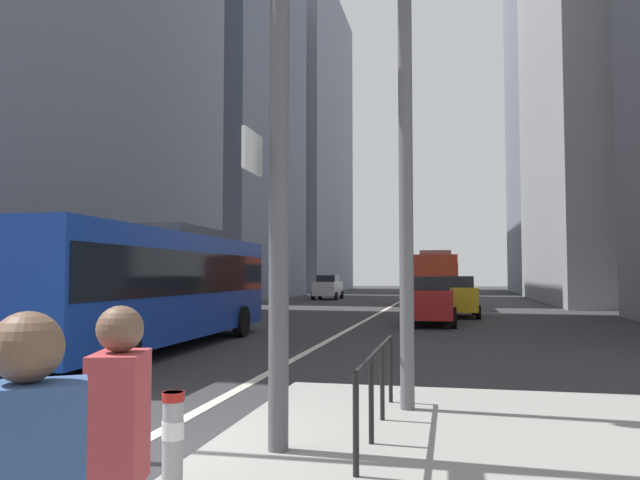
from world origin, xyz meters
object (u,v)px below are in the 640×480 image
object	(u,v)px
car_receding_near	(456,296)
pedestrian_waiting	(118,462)
city_bus_red_receding	(437,277)
car_receding_far	(430,300)
city_bus_blue_oncoming	(155,281)
car_oncoming_mid	(328,287)
traffic_signal_gantry	(119,97)
street_lamp_post	(405,48)
bollard_right	(173,436)

from	to	relation	value
car_receding_near	pedestrian_waiting	distance (m)	27.55
city_bus_red_receding	car_receding_near	distance (m)	9.18
car_receding_near	car_receding_far	bearing A→B (deg)	-101.70
car_receding_near	car_receding_far	xyz separation A→B (m)	(-1.05, -5.05, 0.00)
city_bus_blue_oncoming	car_oncoming_mid	xyz separation A→B (m)	(-1.92, 33.72, -0.85)
traffic_signal_gantry	street_lamp_post	bearing A→B (deg)	36.51
city_bus_blue_oncoming	city_bus_red_receding	world-z (taller)	same
city_bus_blue_oncoming	city_bus_red_receding	bearing A→B (deg)	73.75
pedestrian_waiting	car_receding_near	bearing A→B (deg)	86.14
car_receding_far	car_oncoming_mid	bearing A→B (deg)	110.48
city_bus_blue_oncoming	city_bus_red_receding	size ratio (longest dim) A/B	1.10
city_bus_blue_oncoming	traffic_signal_gantry	world-z (taller)	traffic_signal_gantry
city_bus_blue_oncoming	car_receding_near	distance (m)	16.95
car_receding_near	bollard_right	xyz separation A→B (m)	(-2.62, -25.24, -0.36)
city_bus_blue_oncoming	bollard_right	distance (m)	11.75
car_oncoming_mid	bollard_right	bearing A→B (deg)	-80.53
car_receding_far	city_bus_blue_oncoming	bearing A→B (deg)	-125.43
car_receding_far	traffic_signal_gantry	size ratio (longest dim) A/B	0.75
car_oncoming_mid	pedestrian_waiting	distance (m)	47.02
traffic_signal_gantry	bollard_right	size ratio (longest dim) A/B	6.99
car_oncoming_mid	street_lamp_post	bearing A→B (deg)	-77.26
city_bus_red_receding	street_lamp_post	size ratio (longest dim) A/B	1.36
city_bus_red_receding	city_bus_blue_oncoming	bearing A→B (deg)	-106.25
city_bus_blue_oncoming	car_receding_near	xyz separation A→B (m)	(8.04, 14.89, -0.85)
city_bus_red_receding	car_receding_far	bearing A→B (deg)	-89.94
city_bus_blue_oncoming	car_receding_far	size ratio (longest dim) A/B	2.66
car_oncoming_mid	traffic_signal_gantry	xyz separation A→B (m)	(5.96, -42.66, 3.11)
pedestrian_waiting	bollard_right	bearing A→B (deg)	108.76
car_receding_near	traffic_signal_gantry	xyz separation A→B (m)	(-4.01, -23.83, 3.11)
city_bus_red_receding	pedestrian_waiting	xyz separation A→B (m)	(-0.79, -36.56, -0.72)
car_receding_far	pedestrian_waiting	world-z (taller)	car_receding_far
car_oncoming_mid	bollard_right	world-z (taller)	car_oncoming_mid
car_receding_far	street_lamp_post	size ratio (longest dim) A/B	0.56
car_receding_near	car_oncoming_mid	bearing A→B (deg)	117.89
street_lamp_post	city_bus_blue_oncoming	bearing A→B (deg)	137.44
car_receding_far	pedestrian_waiting	size ratio (longest dim) A/B	2.59
street_lamp_post	car_oncoming_mid	bearing A→B (deg)	102.74
city_bus_blue_oncoming	street_lamp_post	size ratio (longest dim) A/B	1.49
city_bus_red_receding	car_receding_far	xyz separation A→B (m)	(0.01, -14.13, -0.85)
car_oncoming_mid	city_bus_blue_oncoming	bearing A→B (deg)	-86.74
street_lamp_post	bollard_right	xyz separation A→B (m)	(-1.77, -3.75, -4.66)
city_bus_blue_oncoming	city_bus_red_receding	xyz separation A→B (m)	(6.98, 23.97, -0.00)
traffic_signal_gantry	bollard_right	bearing A→B (deg)	-45.36
car_oncoming_mid	car_receding_far	bearing A→B (deg)	-69.52
car_receding_near	pedestrian_waiting	world-z (taller)	car_receding_near
street_lamp_post	bollard_right	bearing A→B (deg)	-115.23
traffic_signal_gantry	city_bus_red_receding	bearing A→B (deg)	84.88
car_receding_near	street_lamp_post	size ratio (longest dim) A/B	0.54
pedestrian_waiting	city_bus_red_receding	bearing A→B (deg)	88.75
traffic_signal_gantry	car_oncoming_mid	bearing A→B (deg)	97.95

